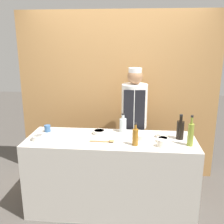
{
  "coord_description": "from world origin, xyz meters",
  "views": [
    {
      "loc": [
        0.28,
        -2.8,
        2.01
      ],
      "look_at": [
        0.0,
        0.13,
        1.19
      ],
      "focal_mm": 42.0,
      "sensor_mm": 36.0,
      "label": 1
    }
  ],
  "objects_px": {
    "bottle_oil": "(191,134)",
    "bottle_amber": "(135,137)",
    "sauce_bowl_brown": "(142,136)",
    "sauce_bowl_orange": "(161,135)",
    "cup_cream": "(161,143)",
    "chef_center": "(134,125)",
    "bottle_soy": "(180,129)",
    "bottle_clear": "(123,125)",
    "wooden_spoon": "(106,141)",
    "sauce_bowl_white": "(38,137)",
    "cutting_board": "(66,137)",
    "sauce_bowl_purple": "(163,139)",
    "cup_blue": "(47,128)",
    "sauce_bowl_red": "(99,132)"
  },
  "relations": [
    {
      "from": "cup_cream",
      "to": "bottle_oil",
      "type": "bearing_deg",
      "value": 10.06
    },
    {
      "from": "sauce_bowl_orange",
      "to": "bottle_amber",
      "type": "relative_size",
      "value": 0.44
    },
    {
      "from": "sauce_bowl_brown",
      "to": "bottle_oil",
      "type": "xyz_separation_m",
      "value": [
        0.51,
        -0.15,
        0.1
      ]
    },
    {
      "from": "bottle_clear",
      "to": "cup_cream",
      "type": "height_order",
      "value": "bottle_clear"
    },
    {
      "from": "sauce_bowl_brown",
      "to": "cup_blue",
      "type": "xyz_separation_m",
      "value": [
        -1.15,
        0.14,
        0.01
      ]
    },
    {
      "from": "sauce_bowl_purple",
      "to": "sauce_bowl_orange",
      "type": "bearing_deg",
      "value": 94.28
    },
    {
      "from": "bottle_clear",
      "to": "bottle_amber",
      "type": "bearing_deg",
      "value": -69.45
    },
    {
      "from": "sauce_bowl_brown",
      "to": "sauce_bowl_orange",
      "type": "bearing_deg",
      "value": 19.0
    },
    {
      "from": "sauce_bowl_brown",
      "to": "bottle_amber",
      "type": "bearing_deg",
      "value": -110.1
    },
    {
      "from": "bottle_oil",
      "to": "bottle_amber",
      "type": "xyz_separation_m",
      "value": [
        -0.58,
        -0.05,
        -0.03
      ]
    },
    {
      "from": "bottle_soy",
      "to": "bottle_amber",
      "type": "height_order",
      "value": "bottle_soy"
    },
    {
      "from": "sauce_bowl_brown",
      "to": "bottle_clear",
      "type": "distance_m",
      "value": 0.32
    },
    {
      "from": "bottle_soy",
      "to": "bottle_clear",
      "type": "distance_m",
      "value": 0.68
    },
    {
      "from": "sauce_bowl_red",
      "to": "cup_blue",
      "type": "height_order",
      "value": "cup_blue"
    },
    {
      "from": "cup_blue",
      "to": "chef_center",
      "type": "height_order",
      "value": "chef_center"
    },
    {
      "from": "sauce_bowl_orange",
      "to": "cup_cream",
      "type": "distance_m",
      "value": 0.28
    },
    {
      "from": "cutting_board",
      "to": "cup_cream",
      "type": "distance_m",
      "value": 1.08
    },
    {
      "from": "sauce_bowl_purple",
      "to": "cutting_board",
      "type": "xyz_separation_m",
      "value": [
        -1.1,
        0.0,
        -0.02
      ]
    },
    {
      "from": "bottle_clear",
      "to": "sauce_bowl_orange",
      "type": "bearing_deg",
      "value": -17.38
    },
    {
      "from": "sauce_bowl_orange",
      "to": "bottle_soy",
      "type": "bearing_deg",
      "value": -9.08
    },
    {
      "from": "bottle_oil",
      "to": "wooden_spoon",
      "type": "bearing_deg",
      "value": 179.58
    },
    {
      "from": "sauce_bowl_purple",
      "to": "bottle_amber",
      "type": "height_order",
      "value": "bottle_amber"
    },
    {
      "from": "sauce_bowl_purple",
      "to": "bottle_clear",
      "type": "relative_size",
      "value": 0.53
    },
    {
      "from": "sauce_bowl_orange",
      "to": "cutting_board",
      "type": "xyz_separation_m",
      "value": [
        -1.09,
        -0.14,
        -0.02
      ]
    },
    {
      "from": "bottle_clear",
      "to": "cup_cream",
      "type": "bearing_deg",
      "value": -44.38
    },
    {
      "from": "bottle_soy",
      "to": "bottle_clear",
      "type": "xyz_separation_m",
      "value": [
        -0.66,
        0.17,
        -0.02
      ]
    },
    {
      "from": "sauce_bowl_brown",
      "to": "bottle_amber",
      "type": "distance_m",
      "value": 0.22
    },
    {
      "from": "sauce_bowl_white",
      "to": "cup_blue",
      "type": "relative_size",
      "value": 1.74
    },
    {
      "from": "sauce_bowl_purple",
      "to": "chef_center",
      "type": "relative_size",
      "value": 0.07
    },
    {
      "from": "sauce_bowl_brown",
      "to": "bottle_clear",
      "type": "relative_size",
      "value": 0.69
    },
    {
      "from": "sauce_bowl_purple",
      "to": "sauce_bowl_white",
      "type": "bearing_deg",
      "value": -177.02
    },
    {
      "from": "wooden_spoon",
      "to": "sauce_bowl_brown",
      "type": "bearing_deg",
      "value": 19.53
    },
    {
      "from": "sauce_bowl_orange",
      "to": "cutting_board",
      "type": "height_order",
      "value": "sauce_bowl_orange"
    },
    {
      "from": "sauce_bowl_brown",
      "to": "bottle_amber",
      "type": "relative_size",
      "value": 0.64
    },
    {
      "from": "sauce_bowl_orange",
      "to": "sauce_bowl_white",
      "type": "height_order",
      "value": "sauce_bowl_white"
    },
    {
      "from": "sauce_bowl_purple",
      "to": "bottle_soy",
      "type": "bearing_deg",
      "value": 28.54
    },
    {
      "from": "sauce_bowl_white",
      "to": "bottle_clear",
      "type": "xyz_separation_m",
      "value": [
        0.94,
        0.36,
        0.06
      ]
    },
    {
      "from": "wooden_spoon",
      "to": "chef_center",
      "type": "xyz_separation_m",
      "value": [
        0.3,
        0.67,
        -0.02
      ]
    },
    {
      "from": "wooden_spoon",
      "to": "cup_cream",
      "type": "bearing_deg",
      "value": -5.89
    },
    {
      "from": "sauce_bowl_purple",
      "to": "bottle_soy",
      "type": "relative_size",
      "value": 0.43
    },
    {
      "from": "bottle_oil",
      "to": "bottle_clear",
      "type": "height_order",
      "value": "bottle_oil"
    },
    {
      "from": "sauce_bowl_brown",
      "to": "bottle_clear",
      "type": "xyz_separation_m",
      "value": [
        -0.22,
        0.22,
        0.06
      ]
    },
    {
      "from": "sauce_bowl_brown",
      "to": "cup_blue",
      "type": "bearing_deg",
      "value": 173.24
    },
    {
      "from": "bottle_oil",
      "to": "cup_cream",
      "type": "relative_size",
      "value": 3.77
    },
    {
      "from": "sauce_bowl_orange",
      "to": "cutting_board",
      "type": "distance_m",
      "value": 1.1
    },
    {
      "from": "cup_blue",
      "to": "chef_center",
      "type": "xyz_separation_m",
      "value": [
        1.06,
        0.4,
        -0.05
      ]
    },
    {
      "from": "bottle_oil",
      "to": "chef_center",
      "type": "xyz_separation_m",
      "value": [
        -0.61,
        0.68,
        -0.14
      ]
    },
    {
      "from": "bottle_clear",
      "to": "wooden_spoon",
      "type": "height_order",
      "value": "bottle_clear"
    },
    {
      "from": "sauce_bowl_brown",
      "to": "bottle_amber",
      "type": "xyz_separation_m",
      "value": [
        -0.07,
        -0.19,
        0.07
      ]
    },
    {
      "from": "cup_cream",
      "to": "chef_center",
      "type": "bearing_deg",
      "value": 112.05
    }
  ]
}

